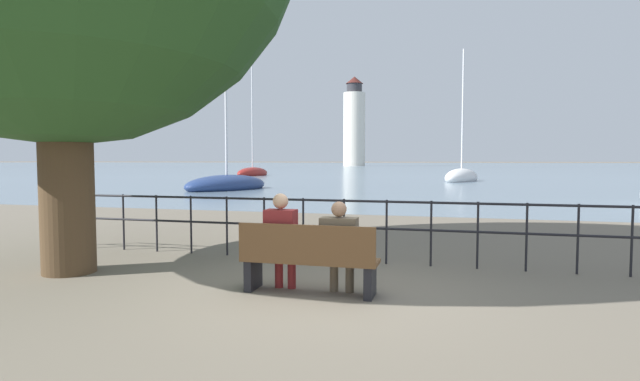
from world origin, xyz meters
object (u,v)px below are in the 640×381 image
(seated_person_left, at_px, (282,238))
(sailboat_1, at_px, (253,172))
(sailboat_0, at_px, (227,185))
(harbor_lighthouse, at_px, (354,125))
(park_bench, at_px, (308,260))
(seated_person_right, at_px, (340,243))
(sailboat_4, at_px, (462,177))

(seated_person_left, distance_m, sailboat_1, 47.86)
(sailboat_0, height_order, harbor_lighthouse, harbor_lighthouse)
(park_bench, bearing_deg, sailboat_0, 118.17)
(seated_person_right, bearing_deg, harbor_lighthouse, 101.06)
(sailboat_1, xyz_separation_m, harbor_lighthouse, (-6.56, 89.90, 11.37))
(sailboat_1, xyz_separation_m, sailboat_4, (21.57, -9.21, 0.01))
(park_bench, distance_m, seated_person_right, 0.45)
(park_bench, distance_m, sailboat_4, 34.94)
(seated_person_right, distance_m, sailboat_1, 48.16)
(sailboat_1, height_order, sailboat_4, sailboat_1)
(park_bench, height_order, sailboat_1, sailboat_1)
(seated_person_left, bearing_deg, sailboat_1, 113.18)
(sailboat_0, height_order, sailboat_4, sailboat_4)
(sailboat_1, distance_m, sailboat_4, 23.45)
(sailboat_0, bearing_deg, harbor_lighthouse, 115.94)
(seated_person_left, height_order, sailboat_1, sailboat_1)
(seated_person_left, distance_m, sailboat_4, 34.90)
(sailboat_1, bearing_deg, park_bench, -56.67)
(seated_person_right, bearing_deg, park_bench, -168.64)
(harbor_lighthouse, bearing_deg, sailboat_1, -85.83)
(sailboat_1, relative_size, harbor_lighthouse, 0.49)
(park_bench, xyz_separation_m, sailboat_4, (2.35, 34.86, -0.06))
(sailboat_1, bearing_deg, seated_person_left, -57.05)
(park_bench, height_order, sailboat_4, sailboat_4)
(seated_person_right, relative_size, sailboat_0, 0.14)
(park_bench, xyz_separation_m, seated_person_right, (0.38, 0.08, 0.22))
(sailboat_4, bearing_deg, park_bench, -72.24)
(seated_person_left, relative_size, sailboat_1, 0.10)
(park_bench, bearing_deg, harbor_lighthouse, 100.89)
(sailboat_0, bearing_deg, park_bench, -43.39)
(seated_person_right, height_order, sailboat_4, sailboat_4)
(sailboat_0, xyz_separation_m, harbor_lighthouse, (-14.97, 113.78, 11.46))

